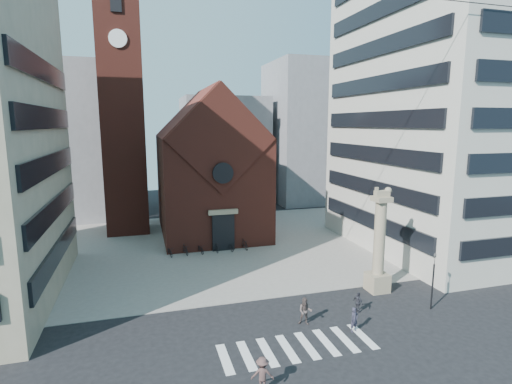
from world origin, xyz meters
The scene contains 21 objects.
ground centered at (0.00, 0.00, 0.00)m, with size 120.00×120.00×0.00m, color black.
piazza centered at (0.00, 19.00, 0.03)m, with size 46.00×30.00×0.05m, color gray.
zebra_crossing centered at (0.55, -3.00, 0.01)m, with size 10.20×3.20×0.01m, color white, non-canonical shape.
church centered at (0.00, 25.04, 7.98)m, with size 12.00×16.65×18.00m.
campanile centered at (-10.00, 28.00, 15.74)m, with size 5.50×5.50×31.20m.
building_right centered at (24.00, 12.00, 16.00)m, with size 18.00×22.00×32.00m, color #B0AC9F.
bg_block_left centered at (-20.00, 40.00, 11.00)m, with size 16.00×14.00×22.00m, color gray.
bg_block_mid centered at (6.00, 45.00, 9.00)m, with size 14.00×12.00×18.00m, color gray.
bg_block_right centered at (22.00, 42.00, 12.00)m, with size 16.00×14.00×24.00m, color gray.
lion_column centered at (10.01, 3.00, 3.46)m, with size 1.63×1.60×8.68m.
traffic_light centered at (12.00, -1.00, 2.29)m, with size 0.13×0.16×4.30m.
pedestrian_0 centered at (4.86, -2.29, 0.83)m, with size 0.61×0.40×1.67m, color #292736.
pedestrian_1 centered at (2.12, -0.50, 0.96)m, with size 0.93×0.73×1.92m, color #504340.
pedestrian_2 centered at (6.53, 0.08, 0.76)m, with size 0.89×0.37×1.52m, color #2A2A32.
pedestrian_3 centered at (-2.71, -6.25, 0.92)m, with size 1.19×0.68×1.84m, color #4D3633.
scooter_0 centered at (-5.76, 16.58, 0.52)m, with size 0.63×1.81×0.95m, color black.
scooter_1 centered at (-4.16, 16.58, 0.58)m, with size 0.49×1.75×1.05m, color black.
scooter_2 centered at (-2.56, 16.58, 0.52)m, with size 0.63×1.81×0.95m, color black.
scooter_3 centered at (-0.96, 16.58, 0.58)m, with size 0.49×1.75×1.05m, color black.
scooter_4 centered at (0.64, 16.58, 0.52)m, with size 0.63×1.81×0.95m, color black.
scooter_5 centered at (2.24, 16.58, 0.58)m, with size 0.49×1.75×1.05m, color black.
Camera 1 is at (-8.21, -23.99, 13.60)m, focal length 28.00 mm.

